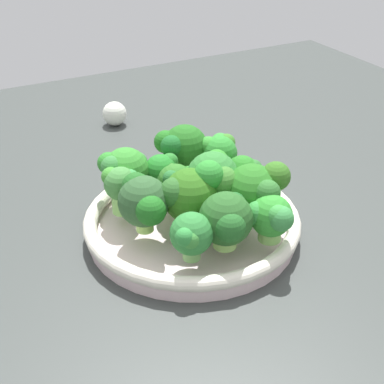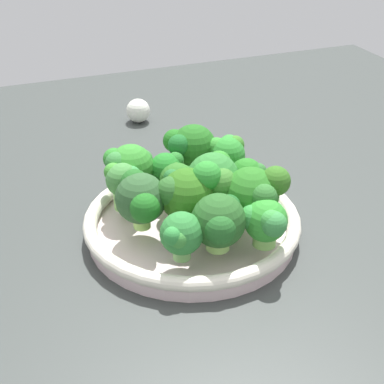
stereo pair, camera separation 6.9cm
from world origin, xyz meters
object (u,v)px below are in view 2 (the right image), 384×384
(broccoli_floret_2, at_px, (214,179))
(broccoli_floret_3, at_px, (188,147))
(broccoli_floret_12, at_px, (181,235))
(garlic_bulb, at_px, (138,111))
(broccoli_floret_5, at_px, (129,166))
(bowl, at_px, (192,223))
(broccoli_floret_13, at_px, (187,195))
(broccoli_floret_1, at_px, (141,200))
(broccoli_floret_9, at_px, (219,222))
(broccoli_floret_10, at_px, (179,181))
(broccoli_floret_11, at_px, (123,181))
(broccoli_floret_7, at_px, (227,154))
(broccoli_floret_0, at_px, (167,169))
(broccoli_floret_6, at_px, (265,222))
(broccoli_floret_4, at_px, (254,194))
(broccoli_floret_8, at_px, (246,176))

(broccoli_floret_2, bearing_deg, broccoli_floret_3, 175.85)
(broccoli_floret_12, distance_m, garlic_bulb, 0.46)
(broccoli_floret_2, xyz_separation_m, broccoli_floret_5, (-0.09, -0.08, -0.01))
(bowl, bearing_deg, broccoli_floret_2, 64.24)
(broccoli_floret_5, xyz_separation_m, broccoli_floret_13, (0.10, 0.04, 0.00))
(broccoli_floret_1, bearing_deg, broccoli_floret_9, 44.56)
(broccoli_floret_5, xyz_separation_m, broccoli_floret_9, (0.16, 0.06, -0.00))
(bowl, height_order, broccoli_floret_9, broccoli_floret_9)
(broccoli_floret_10, relative_size, broccoli_floret_11, 0.92)
(broccoli_floret_7, distance_m, garlic_bulb, 0.31)
(broccoli_floret_2, xyz_separation_m, broccoli_floret_9, (0.07, -0.02, -0.01))
(broccoli_floret_3, height_order, broccoli_floret_5, broccoli_floret_3)
(broccoli_floret_0, distance_m, broccoli_floret_9, 0.15)
(bowl, xyz_separation_m, broccoli_floret_11, (-0.04, -0.07, 0.05))
(broccoli_floret_0, bearing_deg, bowl, 8.20)
(broccoli_floret_11, bearing_deg, broccoli_floret_6, 42.00)
(broccoli_floret_9, height_order, broccoli_floret_13, broccoli_floret_13)
(broccoli_floret_9, xyz_separation_m, broccoli_floret_13, (-0.06, -0.02, 0.00))
(broccoli_floret_7, relative_size, broccoli_floret_10, 1.10)
(broccoli_floret_6, bearing_deg, broccoli_floret_10, -154.45)
(broccoli_floret_5, bearing_deg, broccoli_floret_13, 23.59)
(broccoli_floret_5, height_order, broccoli_floret_10, broccoli_floret_5)
(broccoli_floret_7, bearing_deg, broccoli_floret_2, -34.14)
(broccoli_floret_3, relative_size, broccoli_floret_9, 1.07)
(bowl, relative_size, broccoli_floret_12, 4.81)
(broccoli_floret_2, height_order, broccoli_floret_4, broccoli_floret_2)
(broccoli_floret_2, height_order, broccoli_floret_5, broccoli_floret_2)
(broccoli_floret_2, bearing_deg, bowl, -115.76)
(broccoli_floret_10, bearing_deg, broccoli_floret_8, 79.65)
(broccoli_floret_6, distance_m, garlic_bulb, 0.46)
(broccoli_floret_10, xyz_separation_m, broccoli_floret_11, (-0.02, -0.07, 0.00))
(broccoli_floret_9, bearing_deg, bowl, -179.42)
(broccoli_floret_2, height_order, broccoli_floret_13, broccoli_floret_2)
(bowl, distance_m, broccoli_floret_10, 0.05)
(broccoli_floret_3, height_order, garlic_bulb, broccoli_floret_3)
(broccoli_floret_4, xyz_separation_m, broccoli_floret_12, (0.03, -0.10, -0.01))
(broccoli_floret_7, relative_size, broccoli_floret_13, 0.85)
(broccoli_floret_13, bearing_deg, broccoli_floret_12, -25.63)
(broccoli_floret_2, relative_size, broccoli_floret_13, 1.13)
(broccoli_floret_1, distance_m, broccoli_floret_4, 0.13)
(broccoli_floret_11, bearing_deg, broccoli_floret_13, 43.42)
(broccoli_floret_6, bearing_deg, broccoli_floret_0, -159.51)
(broccoli_floret_7, bearing_deg, garlic_bulb, -172.95)
(bowl, relative_size, broccoli_floret_4, 3.44)
(broccoli_floret_0, xyz_separation_m, broccoli_floret_9, (0.14, 0.01, 0.01))
(broccoli_floret_4, height_order, broccoli_floret_12, broccoli_floret_4)
(bowl, distance_m, broccoli_floret_5, 0.11)
(broccoli_floret_1, relative_size, garlic_bulb, 1.80)
(bowl, bearing_deg, broccoli_floret_4, 51.24)
(broccoli_floret_5, xyz_separation_m, broccoli_floret_6, (0.17, 0.11, -0.01))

